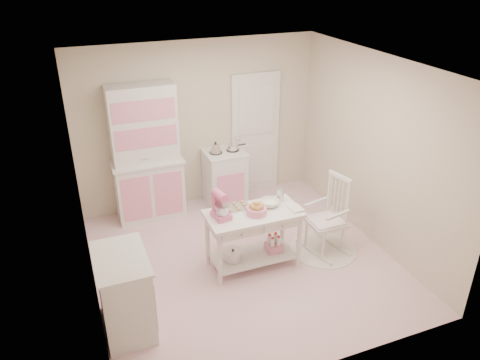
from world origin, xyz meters
name	(u,v)px	position (x,y,z in m)	size (l,w,h in m)	color
room_shell	(244,147)	(0.00, 0.00, 1.65)	(3.84, 3.84, 2.62)	pink
door	(255,135)	(0.95, 1.87, 1.02)	(0.82, 0.05, 2.04)	silver
hutch	(146,154)	(-0.89, 1.66, 1.04)	(1.06, 0.50, 2.08)	silver
stove	(225,178)	(0.31, 1.61, 0.46)	(0.62, 0.57, 0.92)	silver
base_cabinet	(125,293)	(-1.63, -0.64, 0.46)	(0.54, 0.84, 0.92)	silver
lace_rug	(323,249)	(1.13, -0.14, 0.01)	(0.92, 0.92, 0.01)	white
rocking_chair	(326,215)	(1.13, -0.14, 0.55)	(0.48, 0.72, 1.10)	silver
work_table	(253,239)	(0.08, -0.11, 0.40)	(1.20, 0.60, 0.80)	silver
stand_mixer	(221,206)	(-0.34, -0.09, 0.97)	(0.20, 0.28, 0.34)	#D95B8D
cookie_tray	(237,207)	(-0.07, 0.07, 0.81)	(0.34, 0.24, 0.02)	silver
bread_basket	(257,211)	(0.10, -0.16, 0.85)	(0.25, 0.25, 0.09)	pink
mixing_bowl	(270,203)	(0.34, -0.03, 0.84)	(0.25, 0.25, 0.08)	silver
metal_pitcher	(280,195)	(0.52, 0.05, 0.89)	(0.10, 0.10, 0.17)	silver
recipe_book	(290,209)	(0.53, -0.23, 0.81)	(0.16, 0.21, 0.02)	silver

